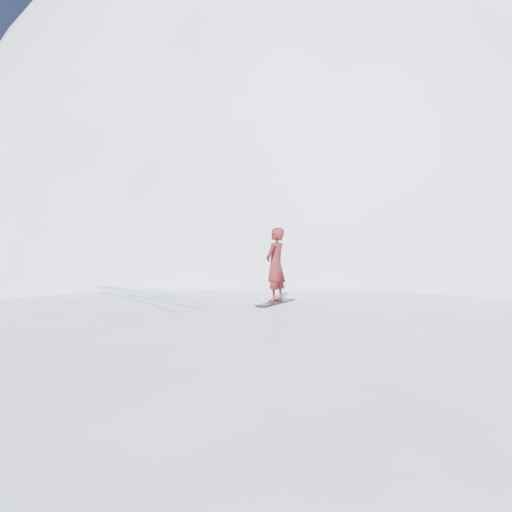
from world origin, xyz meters
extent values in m
plane|color=white|center=(0.00, 0.00, 0.00)|extent=(400.00, 400.00, 0.00)
ellipsoid|color=white|center=(1.00, 3.00, 0.00)|extent=(36.00, 28.00, 4.80)
ellipsoid|color=white|center=(22.00, 26.00, 0.00)|extent=(60.00, 56.00, 56.00)
ellipsoid|color=white|center=(10.00, 20.00, 0.00)|extent=(28.00, 24.00, 18.00)
ellipsoid|color=white|center=(-2.00, 6.00, 0.00)|extent=(7.00, 6.30, 1.00)
ellipsoid|color=white|center=(7.00, 4.00, 0.00)|extent=(4.00, 3.60, 0.60)
cube|color=black|center=(0.74, 2.14, 2.41)|extent=(1.46, 1.02, 0.03)
imported|color=maroon|center=(0.74, 2.14, 3.33)|extent=(0.79, 0.71, 1.81)
cube|color=silver|center=(-2.05, 4.99, 2.42)|extent=(0.51, 5.99, 0.04)
cube|color=silver|center=(-1.65, 4.99, 2.42)|extent=(0.93, 5.94, 0.04)
cube|color=silver|center=(-1.37, 4.99, 2.42)|extent=(1.64, 5.80, 0.04)
cube|color=silver|center=(-0.91, 4.99, 2.42)|extent=(2.21, 5.62, 0.04)
camera|label=1|loc=(-6.22, -9.79, 4.27)|focal=40.00mm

